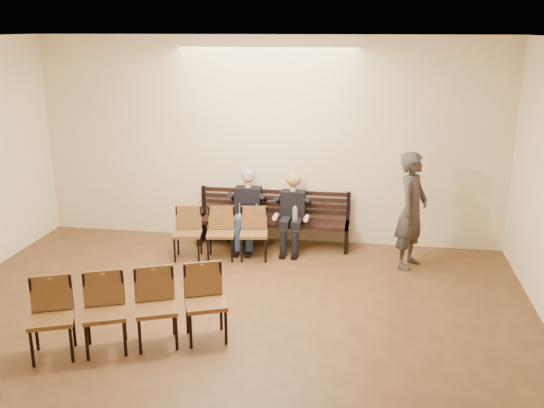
{
  "coord_description": "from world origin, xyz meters",
  "views": [
    {
      "loc": [
        1.71,
        -5.03,
        3.62
      ],
      "look_at": [
        0.23,
        4.05,
        0.92
      ],
      "focal_mm": 40.0,
      "sensor_mm": 36.0,
      "label": 1
    }
  ],
  "objects_px": {
    "passerby": "(412,202)",
    "chair_row_front": "(221,234)",
    "seated_man": "(247,210)",
    "bag": "(241,233)",
    "chair_row_back": "(131,312)",
    "seated_woman": "(292,215)",
    "water_bottle": "(295,221)",
    "bench": "(273,233)",
    "laptop": "(247,218)"
  },
  "relations": [
    {
      "from": "passerby",
      "to": "chair_row_front",
      "type": "bearing_deg",
      "value": 116.75
    },
    {
      "from": "passerby",
      "to": "seated_man",
      "type": "bearing_deg",
      "value": 103.94
    },
    {
      "from": "passerby",
      "to": "chair_row_back",
      "type": "xyz_separation_m",
      "value": [
        -3.33,
        -3.09,
        -0.59
      ]
    },
    {
      "from": "seated_woman",
      "to": "laptop",
      "type": "relative_size",
      "value": 3.91
    },
    {
      "from": "water_bottle",
      "to": "bag",
      "type": "relative_size",
      "value": 0.63
    },
    {
      "from": "seated_woman",
      "to": "laptop",
      "type": "xyz_separation_m",
      "value": [
        -0.74,
        -0.17,
        -0.03
      ]
    },
    {
      "from": "seated_woman",
      "to": "chair_row_back",
      "type": "relative_size",
      "value": 0.54
    },
    {
      "from": "seated_woman",
      "to": "water_bottle",
      "type": "xyz_separation_m",
      "value": [
        0.08,
        -0.23,
        -0.02
      ]
    },
    {
      "from": "seated_man",
      "to": "passerby",
      "type": "xyz_separation_m",
      "value": [
        2.67,
        -0.46,
        0.4
      ]
    },
    {
      "from": "chair_row_front",
      "to": "bag",
      "type": "bearing_deg",
      "value": 71.57
    },
    {
      "from": "seated_man",
      "to": "bag",
      "type": "distance_m",
      "value": 0.57
    },
    {
      "from": "seated_man",
      "to": "seated_woman",
      "type": "distance_m",
      "value": 0.77
    },
    {
      "from": "seated_man",
      "to": "seated_woman",
      "type": "xyz_separation_m",
      "value": [
        0.77,
        0.0,
        -0.06
      ]
    },
    {
      "from": "bench",
      "to": "laptop",
      "type": "xyz_separation_m",
      "value": [
        -0.39,
        -0.29,
        0.34
      ]
    },
    {
      "from": "seated_man",
      "to": "bag",
      "type": "relative_size",
      "value": 3.24
    },
    {
      "from": "bag",
      "to": "seated_man",
      "type": "bearing_deg",
      "value": -52.57
    },
    {
      "from": "seated_man",
      "to": "bag",
      "type": "height_order",
      "value": "seated_man"
    },
    {
      "from": "seated_man",
      "to": "water_bottle",
      "type": "height_order",
      "value": "seated_man"
    },
    {
      "from": "bag",
      "to": "water_bottle",
      "type": "bearing_deg",
      "value": -24.25
    },
    {
      "from": "bag",
      "to": "chair_row_back",
      "type": "xyz_separation_m",
      "value": [
        -0.49,
        -3.77,
        0.31
      ]
    },
    {
      "from": "chair_row_front",
      "to": "passerby",
      "type": "bearing_deg",
      "value": -5.58
    },
    {
      "from": "bench",
      "to": "seated_woman",
      "type": "xyz_separation_m",
      "value": [
        0.35,
        -0.12,
        0.37
      ]
    },
    {
      "from": "passerby",
      "to": "bag",
      "type": "bearing_deg",
      "value": 100.24
    },
    {
      "from": "seated_woman",
      "to": "chair_row_back",
      "type": "height_order",
      "value": "seated_woman"
    },
    {
      "from": "chair_row_front",
      "to": "chair_row_back",
      "type": "distance_m",
      "value": 2.95
    },
    {
      "from": "seated_woman",
      "to": "chair_row_front",
      "type": "relative_size",
      "value": 0.79
    },
    {
      "from": "bench",
      "to": "chair_row_back",
      "type": "relative_size",
      "value": 1.17
    },
    {
      "from": "bench",
      "to": "chair_row_front",
      "type": "bearing_deg",
      "value": -134.65
    },
    {
      "from": "laptop",
      "to": "chair_row_front",
      "type": "relative_size",
      "value": 0.2
    },
    {
      "from": "seated_woman",
      "to": "water_bottle",
      "type": "bearing_deg",
      "value": -72.24
    },
    {
      "from": "passerby",
      "to": "bench",
      "type": "bearing_deg",
      "value": 99.29
    },
    {
      "from": "seated_man",
      "to": "laptop",
      "type": "distance_m",
      "value": 0.2
    },
    {
      "from": "bench",
      "to": "chair_row_front",
      "type": "distance_m",
      "value": 1.06
    },
    {
      "from": "seated_woman",
      "to": "passerby",
      "type": "distance_m",
      "value": 2.01
    },
    {
      "from": "seated_man",
      "to": "seated_woman",
      "type": "height_order",
      "value": "seated_man"
    },
    {
      "from": "chair_row_back",
      "to": "seated_man",
      "type": "bearing_deg",
      "value": 56.94
    },
    {
      "from": "bench",
      "to": "water_bottle",
      "type": "bearing_deg",
      "value": -40.01
    },
    {
      "from": "bench",
      "to": "bag",
      "type": "distance_m",
      "value": 0.6
    },
    {
      "from": "seated_woman",
      "to": "passerby",
      "type": "relative_size",
      "value": 0.57
    },
    {
      "from": "bag",
      "to": "passerby",
      "type": "relative_size",
      "value": 0.19
    },
    {
      "from": "water_bottle",
      "to": "bag",
      "type": "bearing_deg",
      "value": 155.75
    },
    {
      "from": "seated_woman",
      "to": "laptop",
      "type": "bearing_deg",
      "value": -166.83
    },
    {
      "from": "passerby",
      "to": "chair_row_front",
      "type": "relative_size",
      "value": 1.4
    },
    {
      "from": "seated_man",
      "to": "passerby",
      "type": "distance_m",
      "value": 2.74
    },
    {
      "from": "bag",
      "to": "chair_row_back",
      "type": "relative_size",
      "value": 0.18
    },
    {
      "from": "seated_woman",
      "to": "bag",
      "type": "xyz_separation_m",
      "value": [
        -0.93,
        0.22,
        -0.45
      ]
    },
    {
      "from": "bag",
      "to": "passerby",
      "type": "height_order",
      "value": "passerby"
    },
    {
      "from": "seated_man",
      "to": "passerby",
      "type": "height_order",
      "value": "passerby"
    },
    {
      "from": "bench",
      "to": "passerby",
      "type": "distance_m",
      "value": 2.47
    },
    {
      "from": "laptop",
      "to": "bag",
      "type": "distance_m",
      "value": 0.6
    }
  ]
}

